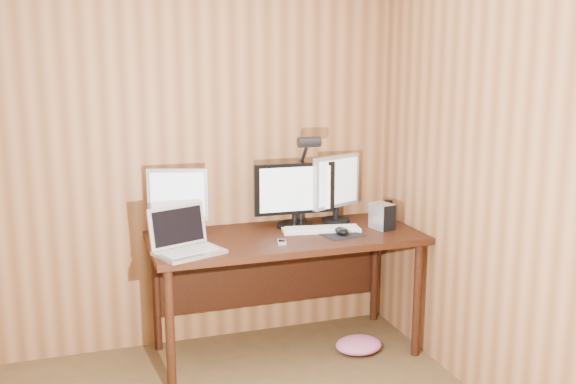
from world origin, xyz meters
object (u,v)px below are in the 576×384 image
desk (282,251)px  desk_lamp (305,167)px  monitor_center (295,194)px  laptop (184,241)px  keyboard (321,229)px  phone (282,242)px  monitor_left (178,200)px  mouse (342,231)px  speaker (388,210)px  monitor_right (336,187)px  hard_drive (382,216)px

desk → desk_lamp: (0.19, 0.10, 0.50)m
monitor_center → laptop: bearing=-155.2°
keyboard → desk_lamp: 0.40m
phone → desk_lamp: (0.26, 0.33, 0.37)m
monitor_left → desk_lamp: 0.81m
monitor_center → keyboard: bearing=-48.6°
desk → mouse: (0.32, -0.18, 0.15)m
monitor_center → speaker: size_ratio=4.01×
desk_lamp → keyboard: bearing=-62.2°
monitor_right → phone: monitor_right is taller
monitor_right → keyboard: (-0.17, -0.18, -0.22)m
keyboard → monitor_center: bearing=139.3°
keyboard → mouse: size_ratio=4.22×
monitor_right → speaker: 0.39m
keyboard → hard_drive: hard_drive is taller
mouse → speaker: (0.44, 0.25, 0.04)m
desk → phone: 0.27m
hard_drive → mouse: bearing=176.4°
monitor_left → keyboard: monitor_left is taller
phone → laptop: bearing=-166.4°
laptop → desk_lamp: size_ratio=0.68×
monitor_left → phone: (0.53, -0.34, -0.21)m
desk → phone: size_ratio=16.07×
desk → monitor_right: size_ratio=3.71×
hard_drive → phone: bearing=174.2°
monitor_left → laptop: 0.37m
monitor_center → phone: bearing=-118.9°
desk → monitor_center: bearing=36.6°
laptop → hard_drive: laptop is taller
desk → phone: phone is taller
monitor_center → hard_drive: size_ratio=3.12×
monitor_right → phone: size_ratio=4.33×
laptop → keyboard: 0.88m
desk → mouse: mouse is taller
laptop → speaker: size_ratio=3.22×
monitor_center → monitor_left: size_ratio=1.28×
monitor_center → monitor_left: bearing=179.7°
mouse → keyboard: bearing=126.8°
phone → speaker: (0.83, 0.30, 0.06)m
laptop → hard_drive: bearing=-16.3°
mouse → desk_lamp: desk_lamp is taller
laptop → desk_lamp: desk_lamp is taller
monitor_left → desk: bearing=6.9°
laptop → mouse: laptop is taller
keyboard → speaker: size_ratio=3.81×
desk → laptop: laptop is taller
monitor_left → monitor_center: bearing=15.0°
laptop → phone: size_ratio=4.16×
keyboard → desk_lamp: bearing=115.8°
keyboard → phone: 0.35m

